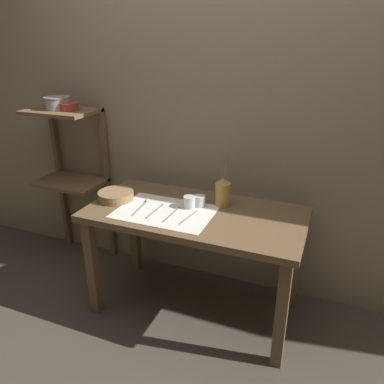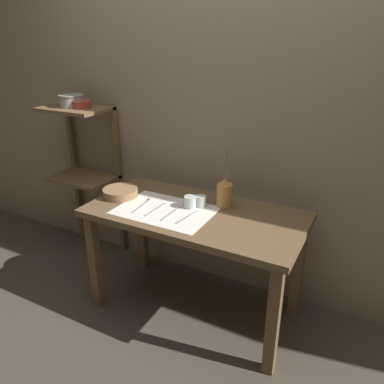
# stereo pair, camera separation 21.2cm
# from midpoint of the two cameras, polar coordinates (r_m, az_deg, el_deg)

# --- Properties ---
(ground_plane) EXTENTS (12.00, 12.00, 0.00)m
(ground_plane) POSITION_cam_midpoint_polar(r_m,az_deg,el_deg) (2.58, -2.05, -17.21)
(ground_plane) COLOR #473F35
(stone_wall_back) EXTENTS (7.00, 0.06, 2.40)m
(stone_wall_back) POSITION_cam_midpoint_polar(r_m,az_deg,el_deg) (2.43, 1.74, 11.81)
(stone_wall_back) COLOR gray
(stone_wall_back) RESTS_ON ground_plane
(wooden_table) EXTENTS (1.28, 0.64, 0.70)m
(wooden_table) POSITION_cam_midpoint_polar(r_m,az_deg,el_deg) (2.25, -2.27, -5.29)
(wooden_table) COLOR brown
(wooden_table) RESTS_ON ground_plane
(wooden_shelf_unit) EXTENTS (0.48, 0.33, 1.19)m
(wooden_shelf_unit) POSITION_cam_midpoint_polar(r_m,az_deg,el_deg) (2.93, -19.94, 4.76)
(wooden_shelf_unit) COLOR brown
(wooden_shelf_unit) RESTS_ON ground_plane
(linen_cloth) EXTENTS (0.56, 0.39, 0.00)m
(linen_cloth) POSITION_cam_midpoint_polar(r_m,az_deg,el_deg) (2.21, -6.87, -3.03)
(linen_cloth) COLOR white
(linen_cloth) RESTS_ON wooden_table
(pitcher_with_flowers) EXTENTS (0.09, 0.09, 0.38)m
(pitcher_with_flowers) POSITION_cam_midpoint_polar(r_m,az_deg,el_deg) (2.25, 2.04, -0.07)
(pitcher_with_flowers) COLOR #B7843D
(pitcher_with_flowers) RESTS_ON wooden_table
(wooden_bowl) EXTENTS (0.22, 0.22, 0.05)m
(wooden_bowl) POSITION_cam_midpoint_polar(r_m,az_deg,el_deg) (2.42, -14.01, -0.58)
(wooden_bowl) COLOR #8E6B47
(wooden_bowl) RESTS_ON wooden_table
(glass_tumbler_near) EXTENTS (0.07, 0.07, 0.07)m
(glass_tumbler_near) POSITION_cam_midpoint_polar(r_m,az_deg,el_deg) (2.23, -3.11, -1.59)
(glass_tumbler_near) COLOR silver
(glass_tumbler_near) RESTS_ON wooden_table
(glass_tumbler_far) EXTENTS (0.07, 0.07, 0.07)m
(glass_tumbler_far) POSITION_cam_midpoint_polar(r_m,az_deg,el_deg) (2.24, -1.51, -1.44)
(glass_tumbler_far) COLOR silver
(glass_tumbler_far) RESTS_ON wooden_table
(spoon_outer) EXTENTS (0.03, 0.22, 0.02)m
(spoon_outer) POSITION_cam_midpoint_polar(r_m,az_deg,el_deg) (2.31, -9.98, -1.91)
(spoon_outer) COLOR #939399
(spoon_outer) RESTS_ON wooden_table
(fork_outer) EXTENTS (0.02, 0.20, 0.00)m
(fork_outer) POSITION_cam_midpoint_polar(r_m,az_deg,el_deg) (2.21, -8.43, -2.96)
(fork_outer) COLOR #939399
(fork_outer) RESTS_ON wooden_table
(fork_inner) EXTENTS (0.02, 0.20, 0.00)m
(fork_inner) POSITION_cam_midpoint_polar(r_m,az_deg,el_deg) (2.16, -5.92, -3.46)
(fork_inner) COLOR #939399
(fork_inner) RESTS_ON wooden_table
(knife_center) EXTENTS (0.04, 0.20, 0.00)m
(knife_center) POSITION_cam_midpoint_polar(r_m,az_deg,el_deg) (2.12, -3.43, -3.88)
(knife_center) COLOR #939399
(knife_center) RESTS_ON wooden_table
(metal_pot_large) EXTENTS (0.18, 0.18, 0.09)m
(metal_pot_large) POSITION_cam_midpoint_polar(r_m,az_deg,el_deg) (2.82, -21.94, 12.52)
(metal_pot_large) COLOR #939399
(metal_pot_large) RESTS_ON wooden_shelf_unit
(metal_pot_small) EXTENTS (0.14, 0.14, 0.05)m
(metal_pot_small) POSITION_cam_midpoint_polar(r_m,az_deg,el_deg) (2.76, -20.45, 12.16)
(metal_pot_small) COLOR #9E3828
(metal_pot_small) RESTS_ON wooden_shelf_unit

